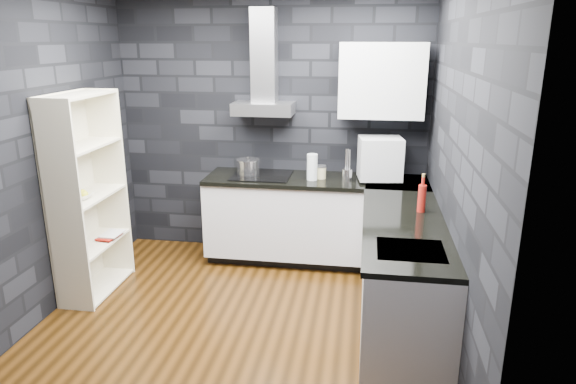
% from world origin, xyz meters
% --- Properties ---
extents(ground, '(3.20, 3.20, 0.00)m').
position_xyz_m(ground, '(0.00, 0.00, 0.00)').
color(ground, '#3D230A').
extents(wall_back, '(3.20, 0.05, 2.70)m').
position_xyz_m(wall_back, '(0.00, 1.62, 1.35)').
color(wall_back, black).
rests_on(wall_back, ground).
extents(wall_front, '(3.20, 0.05, 2.70)m').
position_xyz_m(wall_front, '(0.00, -1.62, 1.35)').
color(wall_front, black).
rests_on(wall_front, ground).
extents(wall_left, '(0.05, 3.20, 2.70)m').
position_xyz_m(wall_left, '(-1.62, 0.00, 1.35)').
color(wall_left, black).
rests_on(wall_left, ground).
extents(wall_right, '(0.05, 3.20, 2.70)m').
position_xyz_m(wall_right, '(1.62, 0.00, 1.35)').
color(wall_right, black).
rests_on(wall_right, ground).
extents(toekick_back, '(2.18, 0.50, 0.10)m').
position_xyz_m(toekick_back, '(0.50, 1.34, 0.05)').
color(toekick_back, black).
rests_on(toekick_back, ground).
extents(toekick_right, '(0.50, 1.78, 0.10)m').
position_xyz_m(toekick_right, '(1.34, 0.10, 0.05)').
color(toekick_right, black).
rests_on(toekick_right, ground).
extents(counter_back_cab, '(2.20, 0.60, 0.76)m').
position_xyz_m(counter_back_cab, '(0.50, 1.30, 0.48)').
color(counter_back_cab, silver).
rests_on(counter_back_cab, ground).
extents(counter_right_cab, '(0.60, 1.80, 0.76)m').
position_xyz_m(counter_right_cab, '(1.30, 0.10, 0.48)').
color(counter_right_cab, silver).
rests_on(counter_right_cab, ground).
extents(counter_back_top, '(2.20, 0.62, 0.04)m').
position_xyz_m(counter_back_top, '(0.50, 1.29, 0.88)').
color(counter_back_top, black).
rests_on(counter_back_top, counter_back_cab).
extents(counter_right_top, '(0.62, 1.80, 0.04)m').
position_xyz_m(counter_right_top, '(1.29, 0.10, 0.88)').
color(counter_right_top, black).
rests_on(counter_right_top, counter_right_cab).
extents(counter_corner_top, '(0.62, 0.62, 0.04)m').
position_xyz_m(counter_corner_top, '(1.30, 1.30, 0.88)').
color(counter_corner_top, black).
rests_on(counter_corner_top, counter_right_cab).
extents(hood_body, '(0.60, 0.34, 0.12)m').
position_xyz_m(hood_body, '(-0.05, 1.43, 1.56)').
color(hood_body, '#A5A5A9').
rests_on(hood_body, wall_back).
extents(hood_chimney, '(0.24, 0.20, 0.90)m').
position_xyz_m(hood_chimney, '(-0.05, 1.50, 2.07)').
color(hood_chimney, '#A5A5A9').
rests_on(hood_chimney, hood_body).
extents(upper_cabinet, '(0.80, 0.35, 0.70)m').
position_xyz_m(upper_cabinet, '(1.10, 1.43, 1.85)').
color(upper_cabinet, silver).
rests_on(upper_cabinet, wall_back).
extents(cooktop, '(0.58, 0.50, 0.01)m').
position_xyz_m(cooktop, '(-0.05, 1.30, 0.91)').
color(cooktop, black).
rests_on(cooktop, counter_back_top).
extents(sink_rim, '(0.44, 0.40, 0.01)m').
position_xyz_m(sink_rim, '(1.30, -0.40, 0.89)').
color(sink_rim, '#A5A5A9').
rests_on(sink_rim, counter_right_top).
extents(pot, '(0.30, 0.30, 0.14)m').
position_xyz_m(pot, '(-0.19, 1.32, 0.98)').
color(pot, silver).
rests_on(pot, cooktop).
extents(glass_vase, '(0.12, 0.12, 0.26)m').
position_xyz_m(glass_vase, '(0.47, 1.23, 1.03)').
color(glass_vase, white).
rests_on(glass_vase, counter_back_top).
extents(storage_jar, '(0.12, 0.12, 0.12)m').
position_xyz_m(storage_jar, '(0.55, 1.29, 0.96)').
color(storage_jar, '#C6BC85').
rests_on(storage_jar, counter_back_top).
extents(utensil_crock, '(0.12, 0.12, 0.12)m').
position_xyz_m(utensil_crock, '(0.81, 1.22, 0.96)').
color(utensil_crock, silver).
rests_on(utensil_crock, counter_back_top).
extents(appliance_garage, '(0.44, 0.37, 0.40)m').
position_xyz_m(appliance_garage, '(1.12, 1.29, 1.12)').
color(appliance_garage, silver).
rests_on(appliance_garage, counter_back_top).
extents(red_bottle, '(0.07, 0.07, 0.22)m').
position_xyz_m(red_bottle, '(1.44, 0.40, 1.01)').
color(red_bottle, maroon).
rests_on(red_bottle, counter_right_top).
extents(bookshelf, '(0.36, 0.81, 1.80)m').
position_xyz_m(bookshelf, '(-1.42, 0.38, 0.90)').
color(bookshelf, beige).
rests_on(bookshelf, ground).
extents(fruit_bowl, '(0.21, 0.21, 0.05)m').
position_xyz_m(fruit_bowl, '(-1.42, 0.27, 0.94)').
color(fruit_bowl, white).
rests_on(fruit_bowl, bookshelf).
extents(book_red, '(0.16, 0.04, 0.21)m').
position_xyz_m(book_red, '(-1.41, 0.51, 0.57)').
color(book_red, maroon).
rests_on(book_red, bookshelf).
extents(book_second, '(0.17, 0.02, 0.23)m').
position_xyz_m(book_second, '(-1.40, 0.54, 0.59)').
color(book_second, '#B2B2B2').
rests_on(book_second, bookshelf).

